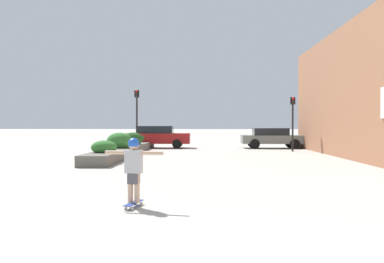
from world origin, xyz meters
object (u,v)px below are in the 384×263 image
skateboarder (134,163)px  car_center_left (157,136)px  traffic_light_right (293,114)px  traffic_light_left (137,110)px  skateboard (134,204)px  car_leftmost (272,137)px

skateboarder → car_center_left: (-1.97, 21.79, -0.07)m
traffic_light_right → car_center_left: bearing=157.0°
skateboarder → traffic_light_right: size_ratio=0.39×
skateboarder → traffic_light_left: 18.30m
skateboarder → traffic_light_left: bearing=110.6°
car_center_left → skateboard: bearing=5.2°
skateboard → car_center_left: bearing=106.9°
car_leftmost → traffic_light_right: (0.69, -3.72, 1.54)m
skateboarder → car_leftmost: (6.19, 21.76, -0.13)m
traffic_light_right → skateboarder: bearing=-110.9°
skateboard → traffic_light_right: bearing=80.9°
car_center_left → traffic_light_left: traffic_light_left is taller
skateboard → car_center_left: size_ratio=0.17×
car_center_left → traffic_light_right: bearing=67.0°
skateboarder → car_leftmost: car_leftmost is taller
skateboarder → traffic_light_right: traffic_light_right is taller
car_leftmost → skateboarder: bearing=-15.9°
skateboard → traffic_light_right: (6.88, 18.04, 2.23)m
car_leftmost → traffic_light_left: traffic_light_left is taller
traffic_light_right → car_leftmost: bearing=100.4°
skateboarder → car_center_left: size_ratio=0.29×
traffic_light_left → traffic_light_right: (9.70, 0.03, -0.27)m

